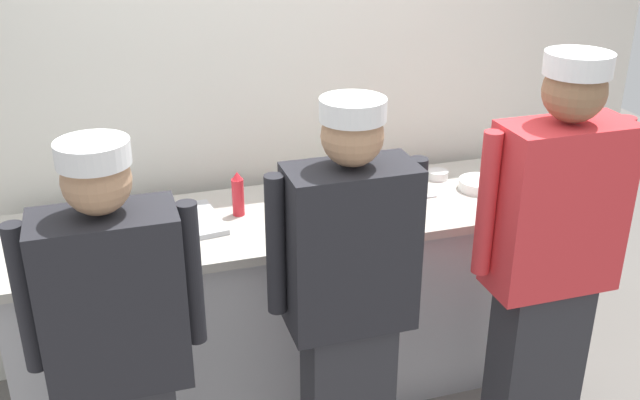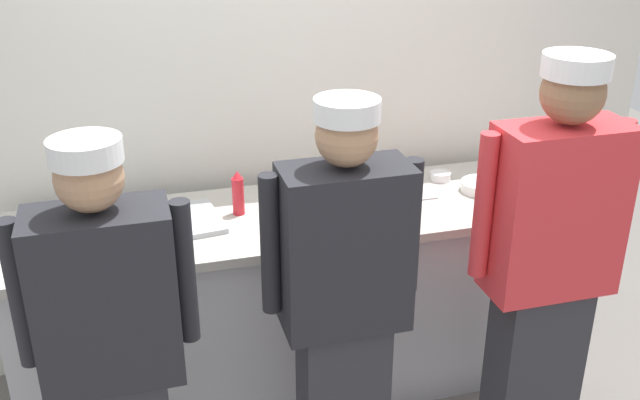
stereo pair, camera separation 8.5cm
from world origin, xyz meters
name	(u,v)px [view 1 (the left image)]	position (x,y,z in m)	size (l,w,h in m)	color
wall_back	(270,97)	(0.00, 0.86, 1.32)	(4.04, 0.10, 2.65)	silver
prep_counter	(299,300)	(0.00, 0.38, 0.46)	(2.57, 0.71, 0.93)	#B2B2B7
chef_near_left	(120,356)	(-0.83, -0.39, 0.86)	(0.59, 0.24, 1.62)	#2D2D33
chef_center	(350,300)	(0.00, -0.32, 0.88)	(0.60, 0.24, 1.65)	#2D2D33
chef_far_right	(550,261)	(0.81, -0.37, 0.94)	(0.63, 0.24, 1.76)	#2D2D33
plate_stack_front	(479,184)	(0.90, 0.37, 0.95)	(0.20, 0.20, 0.05)	white
mixing_bowl_steel	(317,204)	(0.07, 0.31, 0.99)	(0.38, 0.38, 0.12)	#B7BABF
sheet_tray	(161,227)	(-0.60, 0.38, 0.94)	(0.50, 0.34, 0.02)	#B7BABF
squeeze_bottle_primary	(356,176)	(0.32, 0.51, 1.01)	(0.06, 0.06, 0.18)	#56A333
squeeze_bottle_secondary	(238,194)	(-0.26, 0.43, 1.02)	(0.05, 0.05, 0.21)	red
ramekin_red_sauce	(80,244)	(-0.93, 0.31, 0.95)	(0.09, 0.09, 0.04)	white
ramekin_yellow_sauce	(438,174)	(0.77, 0.55, 0.95)	(0.10, 0.10, 0.04)	white
deli_cup	(523,194)	(1.02, 0.17, 0.97)	(0.09, 0.09, 0.09)	white
chefs_knife	(404,199)	(0.51, 0.36, 0.93)	(0.27, 0.03, 0.02)	#B7BABF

